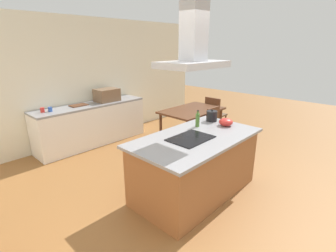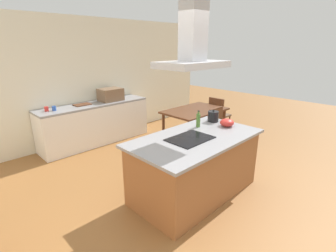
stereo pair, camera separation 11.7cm
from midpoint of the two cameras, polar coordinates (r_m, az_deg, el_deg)
ground at (r=4.87m, az=-8.92°, el=-8.03°), size 16.00×16.00×0.00m
wall_back at (r=5.93m, az=-20.19°, el=9.48°), size 7.20×0.10×2.70m
kitchen_island at (r=3.70m, az=5.36°, el=-8.84°), size 1.95×1.07×0.90m
cooktop at (r=3.43m, az=4.22°, el=-2.82°), size 0.60×0.44×0.01m
tea_kettle at (r=4.24m, az=9.19°, el=2.28°), size 0.23×0.18×0.20m
olive_oil_bottle at (r=3.91m, az=5.91°, el=1.43°), size 0.06×0.06×0.26m
mixing_bowl at (r=4.04m, az=12.25°, el=0.89°), size 0.22×0.22×0.12m
back_counter at (r=5.80m, az=-17.45°, el=0.45°), size 2.44×0.62×0.90m
countertop_microwave at (r=5.88m, az=-14.31°, el=6.88°), size 0.50×0.38×0.28m
coffee_mug_red at (r=5.33m, az=-27.30°, el=3.26°), size 0.08×0.08×0.09m
coffee_mug_blue at (r=5.32m, az=-25.86°, el=3.44°), size 0.08×0.08×0.09m
cutting_board at (r=5.62m, az=-20.29°, el=4.46°), size 0.34×0.24×0.02m
dining_table at (r=5.61m, az=4.88°, el=2.96°), size 1.40×0.90×0.75m
chair_at_right_end at (r=6.37m, az=10.01°, el=3.11°), size 0.42×0.42×0.89m
chair_facing_island at (r=5.29m, az=10.46°, el=-0.03°), size 0.42×0.42×0.89m
range_hood at (r=3.20m, az=4.74°, el=17.60°), size 0.90×0.55×0.78m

